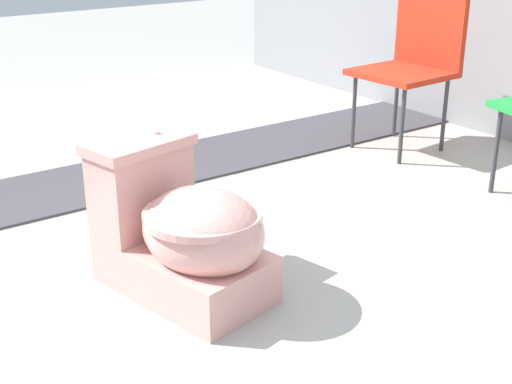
# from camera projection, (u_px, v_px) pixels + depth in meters

# --- Properties ---
(ground_plane) EXTENTS (14.00, 14.00, 0.00)m
(ground_plane) POSITION_uv_depth(u_px,v_px,m) (136.00, 315.00, 2.33)
(ground_plane) COLOR #A8A59E
(gravel_strip) EXTENTS (0.56, 8.00, 0.01)m
(gravel_strip) POSITION_uv_depth(u_px,v_px,m) (120.00, 176.00, 3.50)
(gravel_strip) COLOR #423F44
(gravel_strip) RESTS_ON ground
(toilet) EXTENTS (0.70, 0.50, 0.52)m
(toilet) POSITION_uv_depth(u_px,v_px,m) (184.00, 233.00, 2.39)
(toilet) COLOR #E09E93
(toilet) RESTS_ON ground
(folding_chair_left) EXTENTS (0.46, 0.46, 0.83)m
(folding_chair_left) POSITION_uv_depth(u_px,v_px,m) (416.00, 54.00, 3.78)
(folding_chair_left) COLOR red
(folding_chair_left) RESTS_ON ground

